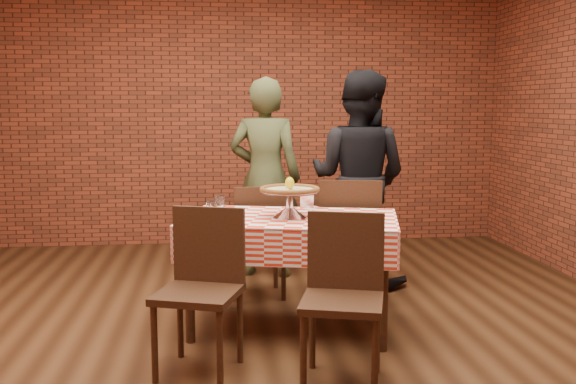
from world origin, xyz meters
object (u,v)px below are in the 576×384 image
Objects in this scene: chair_near_left at (198,293)px; chair_far_left at (258,240)px; water_glass_left at (211,210)px; water_glass_right at (220,204)px; pizza at (290,190)px; diner_olive at (265,178)px; table at (291,274)px; pizza_stand at (290,204)px; diner_black at (359,178)px; chair_far_right at (350,238)px; chair_near_right at (342,302)px; condiment_caddy at (310,199)px.

chair_near_left reaches higher than chair_far_left.
water_glass_right is at bearing 78.14° from water_glass_left.
water_glass_left is at bearing 178.87° from pizza.
diner_olive is (0.45, 1.41, 0.05)m from water_glass_left.
pizza_stand reaches higher than table.
pizza_stand is 0.22× the size of diner_black.
pizza is 0.97m from chair_far_right.
pizza is 0.43× the size of chair_near_left.
table is 1.48m from diner_olive.
diner_black reaches higher than pizza.
chair_near_right is 1.02× the size of chair_far_left.
chair_far_right reaches higher than chair_near_left.
diner_olive is at bearing 9.42° from diner_black.
water_glass_right is 0.12× the size of chair_near_left.
chair_far_right is (0.99, 0.39, -0.34)m from water_glass_right.
water_glass_left is 0.74m from chair_near_left.
diner_black is at bearing 171.67° from diner_olive.
pizza_stand is at bearing -1.13° from water_glass_left.
chair_far_right reaches higher than water_glass_left.
diner_olive reaches higher than water_glass_left.
diner_olive is 0.82m from diner_black.
water_glass_left is 0.75m from condiment_caddy.
table is 0.91m from chair_near_right.
chair_near_right is (0.76, -0.23, -0.00)m from chair_near_left.
water_glass_left is 0.06× the size of diner_olive.
diner_olive is at bearing 135.99° from condiment_caddy.
chair_near_left reaches higher than table.
chair_far_right reaches higher than water_glass_right.
pizza is at bearing -1.13° from water_glass_left.
table is 1.50× the size of chair_near_left.
chair_far_left is 0.72m from chair_far_right.
chair_far_right is at bearing 31.70° from water_glass_left.
water_glass_left is 0.26m from water_glass_right.
water_glass_left is 1.00× the size of water_glass_right.
pizza_stand reaches higher than water_glass_right.
table is 0.68m from water_glass_left.
condiment_caddy is 0.94m from diner_black.
pizza_stand is 0.36m from condiment_caddy.
chair_far_left is (-0.17, 0.79, 0.07)m from table.
chair_near_right is at bearing -78.21° from pizza.
condiment_caddy is at bearing 70.16° from chair_near_left.
condiment_caddy is (0.63, 0.05, 0.02)m from water_glass_right.
chair_near_right is 0.51× the size of diner_black.
chair_near_right is 1.71m from chair_far_left.
chair_far_right reaches higher than pizza_stand.
water_glass_right is at bearing 33.85° from chair_far_right.
water_glass_right is at bearing 149.22° from pizza.
chair_far_left reaches higher than water_glass_left.
chair_far_left is at bearing 92.36° from chair_near_left.
water_glass_left is at bearing 178.87° from pizza_stand.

